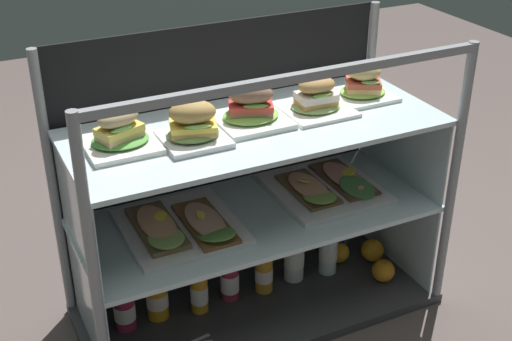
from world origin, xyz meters
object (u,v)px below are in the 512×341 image
open_sandwich_tray_mid_right (326,187)px  orange_fruit_near_left_post (372,250)px  plated_roll_sandwich_near_right_corner (120,134)px  plated_roll_sandwich_mid_right (193,126)px  juice_bottle_front_fourth (157,293)px  juice_bottle_back_right (230,276)px  juice_bottle_front_middle (124,307)px  juice_bottle_front_right_end (199,287)px  orange_fruit_beside_bottles (339,253)px  plated_roll_sandwich_far_left (316,99)px  juice_bottle_back_center (328,252)px  juice_bottle_back_left (294,255)px  open_sandwich_tray_near_left_corner (180,227)px  orange_fruit_rolled_forward (383,271)px  plated_roll_sandwich_mid_left (251,110)px  juice_bottle_tucked_behind (264,270)px  plated_roll_sandwich_near_left_corner (363,84)px

open_sandwich_tray_mid_right → orange_fruit_near_left_post: size_ratio=4.30×
plated_roll_sandwich_near_right_corner → plated_roll_sandwich_mid_right: 0.20m
juice_bottle_front_fourth → juice_bottle_back_right: 0.25m
plated_roll_sandwich_near_right_corner → juice_bottle_front_middle: plated_roll_sandwich_near_right_corner is taller
juice_bottle_front_right_end → plated_roll_sandwich_mid_right: bearing=-105.3°
plated_roll_sandwich_near_right_corner → orange_fruit_beside_bottles: bearing=2.6°
plated_roll_sandwich_near_right_corner → juice_bottle_back_right: bearing=3.2°
plated_roll_sandwich_far_left → juice_bottle_back_center: (0.09, 0.02, -0.60)m
juice_bottle_back_left → orange_fruit_near_left_post: 0.31m
open_sandwich_tray_near_left_corner → orange_fruit_rolled_forward: size_ratio=4.69×
plated_roll_sandwich_mid_left → juice_bottle_front_right_end: (-0.18, 0.01, -0.59)m
open_sandwich_tray_mid_right → juice_bottle_front_middle: (-0.70, 0.04, -0.28)m
juice_bottle_front_fourth → juice_bottle_tucked_behind: size_ratio=1.17×
plated_roll_sandwich_far_left → juice_bottle_back_center: plated_roll_sandwich_far_left is taller
plated_roll_sandwich_near_left_corner → orange_fruit_beside_bottles: 0.65m
plated_roll_sandwich_mid_left → juice_bottle_front_fourth: bearing=172.8°
open_sandwich_tray_near_left_corner → juice_bottle_back_center: (0.55, 0.03, -0.28)m
juice_bottle_front_fourth → orange_fruit_rolled_forward: bearing=-11.9°
open_sandwich_tray_mid_right → juice_bottle_front_right_end: (-0.46, 0.01, -0.27)m
plated_roll_sandwich_near_left_corner → juice_bottle_back_left: plated_roll_sandwich_near_left_corner is taller
orange_fruit_beside_bottles → juice_bottle_front_fourth: bearing=-179.8°
open_sandwich_tray_near_left_corner → juice_bottle_back_center: open_sandwich_tray_near_left_corner is taller
plated_roll_sandwich_mid_right → orange_fruit_beside_bottles: bearing=9.0°
orange_fruit_beside_bottles → orange_fruit_rolled_forward: bearing=-64.8°
plated_roll_sandwich_mid_right → plated_roll_sandwich_mid_left: (0.20, 0.05, -0.01)m
orange_fruit_beside_bottles → juice_bottle_back_left: bearing=-175.7°
plated_roll_sandwich_far_left → open_sandwich_tray_near_left_corner: size_ratio=0.55×
juice_bottle_back_right → orange_fruit_beside_bottles: juice_bottle_back_right is taller
plated_roll_sandwich_near_right_corner → juice_bottle_back_center: size_ratio=1.06×
open_sandwich_tray_near_left_corner → orange_fruit_beside_bottles: 0.70m
plated_roll_sandwich_near_right_corner → orange_fruit_near_left_post: (0.88, -0.01, -0.64)m
juice_bottle_tucked_behind → juice_bottle_front_fourth: bearing=175.8°
juice_bottle_front_middle → juice_bottle_back_right: bearing=-1.2°
orange_fruit_rolled_forward → orange_fruit_beside_bottles: bearing=115.2°
juice_bottle_front_right_end → orange_fruit_beside_bottles: size_ratio=3.31×
juice_bottle_back_right → plated_roll_sandwich_near_right_corner: bearing=-176.8°
juice_bottle_front_middle → juice_bottle_front_right_end: (0.24, -0.02, 0.01)m
juice_bottle_front_middle → orange_fruit_near_left_post: size_ratio=2.56×
open_sandwich_tray_mid_right → juice_bottle_tucked_behind: (-0.22, 0.02, -0.28)m
plated_roll_sandwich_far_left → plated_roll_sandwich_mid_left: bearing=177.7°
juice_bottle_front_right_end → plated_roll_sandwich_mid_left: bearing=-3.2°
plated_roll_sandwich_near_right_corner → juice_bottle_back_right: plated_roll_sandwich_near_right_corner is taller
plated_roll_sandwich_mid_right → juice_bottle_front_right_end: 0.60m
juice_bottle_back_left → plated_roll_sandwich_mid_left: bearing=-171.1°
juice_bottle_front_middle → orange_fruit_beside_bottles: juice_bottle_front_middle is taller
plated_roll_sandwich_near_right_corner → orange_fruit_beside_bottles: size_ratio=2.66×
plated_roll_sandwich_near_right_corner → plated_roll_sandwich_mid_left: 0.39m
plated_roll_sandwich_mid_right → juice_bottle_back_left: (0.38, 0.08, -0.59)m
plated_roll_sandwich_mid_right → plated_roll_sandwich_mid_left: plated_roll_sandwich_mid_right is taller
plated_roll_sandwich_near_left_corner → orange_fruit_rolled_forward: 0.66m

